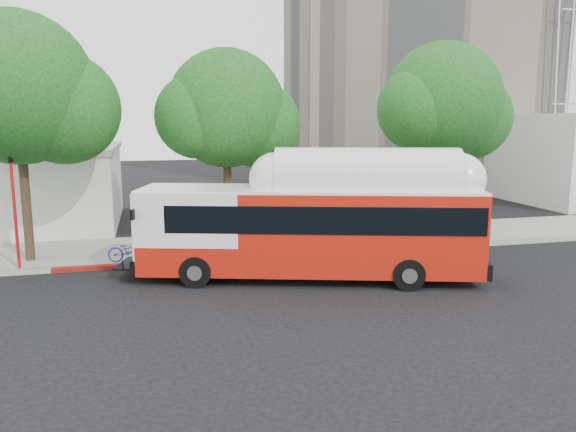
# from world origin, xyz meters

# --- Properties ---
(ground) EXTENTS (120.00, 120.00, 0.00)m
(ground) POSITION_xyz_m (0.00, 0.00, 0.00)
(ground) COLOR black
(ground) RESTS_ON ground
(sidewalk) EXTENTS (60.00, 5.00, 0.15)m
(sidewalk) POSITION_xyz_m (0.00, 6.50, 0.07)
(sidewalk) COLOR gray
(sidewalk) RESTS_ON ground
(curb_strip) EXTENTS (60.00, 0.30, 0.15)m
(curb_strip) POSITION_xyz_m (0.00, 3.90, 0.07)
(curb_strip) COLOR gray
(curb_strip) RESTS_ON ground
(red_curb_segment) EXTENTS (10.00, 0.32, 0.16)m
(red_curb_segment) POSITION_xyz_m (-3.00, 3.90, 0.08)
(red_curb_segment) COLOR maroon
(red_curb_segment) RESTS_ON ground
(street_tree_left) EXTENTS (6.67, 5.80, 9.74)m
(street_tree_left) POSITION_xyz_m (-8.53, 5.56, 6.60)
(street_tree_left) COLOR #2D2116
(street_tree_left) RESTS_ON ground
(street_tree_mid) EXTENTS (5.75, 5.00, 8.62)m
(street_tree_mid) POSITION_xyz_m (-0.59, 6.06, 5.91)
(street_tree_mid) COLOR #2D2116
(street_tree_mid) RESTS_ON ground
(street_tree_right) EXTENTS (6.21, 5.40, 9.18)m
(street_tree_right) POSITION_xyz_m (9.44, 5.86, 6.26)
(street_tree_right) COLOR #2D2116
(street_tree_right) RESTS_ON ground
(transit_bus) EXTENTS (12.90, 5.88, 3.79)m
(transit_bus) POSITION_xyz_m (1.24, 0.70, 1.77)
(transit_bus) COLOR #B61A0C
(transit_bus) RESTS_ON ground
(signal_pole) EXTENTS (0.12, 0.41, 4.35)m
(signal_pole) POSITION_xyz_m (-9.17, 4.27, 2.23)
(signal_pole) COLOR red
(signal_pole) RESTS_ON ground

